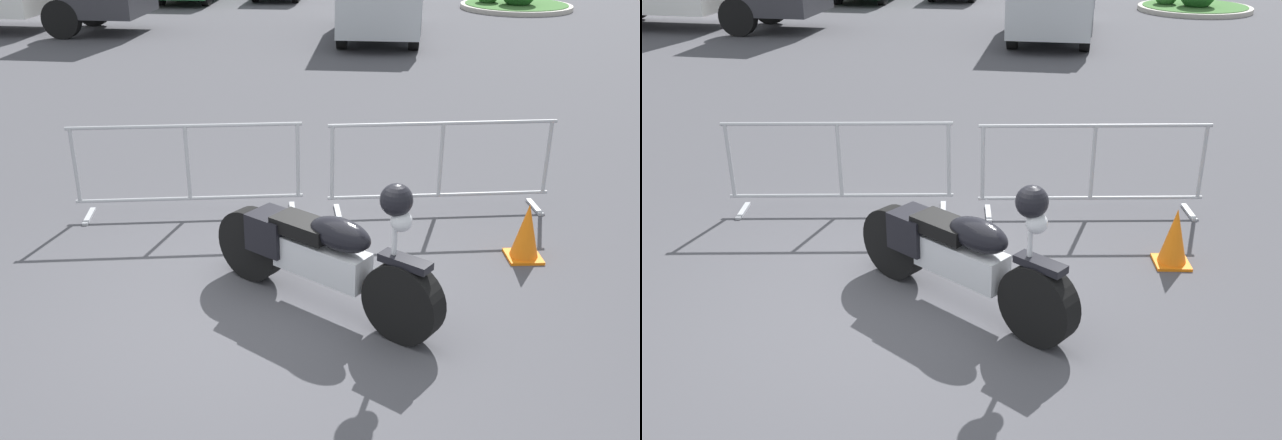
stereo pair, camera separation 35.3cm
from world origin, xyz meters
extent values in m
plane|color=#424247|center=(0.00, 0.00, 0.00)|extent=(120.00, 120.00, 0.00)
cylinder|color=black|center=(1.13, -0.44, 0.35)|extent=(0.65, 0.60, 0.69)
cylinder|color=black|center=(-0.14, 0.65, 0.35)|extent=(0.65, 0.60, 0.69)
cube|color=silver|center=(0.50, 0.11, 0.45)|extent=(0.86, 0.79, 0.30)
ellipsoid|color=black|center=(0.65, -0.02, 0.76)|extent=(0.64, 0.61, 0.28)
cube|color=black|center=(0.35, 0.23, 0.71)|extent=(0.62, 0.60, 0.13)
cube|color=black|center=(0.07, 0.47, 0.56)|extent=(0.52, 0.52, 0.35)
cube|color=black|center=(1.13, -0.44, 0.71)|extent=(0.43, 0.40, 0.06)
cylinder|color=silver|center=(1.05, -0.37, 0.86)|extent=(0.06, 0.06, 0.49)
sphere|color=silver|center=(1.09, -0.40, 1.05)|extent=(0.17, 0.17, 0.17)
sphere|color=black|center=(1.05, -0.37, 1.21)|extent=(0.26, 0.26, 0.26)
cylinder|color=#9EA0A5|center=(-0.91, 2.12, 1.05)|extent=(2.55, 0.14, 0.04)
cylinder|color=#9EA0A5|center=(-0.91, 2.12, 0.20)|extent=(2.55, 0.14, 0.04)
cylinder|color=#9EA0A5|center=(-2.14, 2.08, 0.62)|extent=(0.05, 0.05, 0.85)
cylinder|color=#9EA0A5|center=(-0.91, 2.12, 0.62)|extent=(0.05, 0.05, 0.85)
cylinder|color=#9EA0A5|center=(0.31, 2.17, 0.62)|extent=(0.05, 0.05, 0.85)
cube|color=#9EA0A5|center=(-2.07, 2.08, 0.01)|extent=(0.08, 0.44, 0.03)
cube|color=#9EA0A5|center=(0.24, 2.17, 0.01)|extent=(0.08, 0.44, 0.03)
cylinder|color=#9EA0A5|center=(1.91, 2.12, 1.05)|extent=(2.55, 0.14, 0.04)
cylinder|color=#9EA0A5|center=(1.91, 2.12, 0.20)|extent=(2.55, 0.14, 0.04)
cylinder|color=#9EA0A5|center=(0.69, 2.08, 0.62)|extent=(0.05, 0.05, 0.85)
cylinder|color=#9EA0A5|center=(1.91, 2.12, 0.62)|extent=(0.05, 0.05, 0.85)
cylinder|color=#9EA0A5|center=(3.13, 2.17, 0.62)|extent=(0.05, 0.05, 0.85)
cube|color=#9EA0A5|center=(0.76, 2.08, 0.01)|extent=(0.08, 0.44, 0.03)
cube|color=#9EA0A5|center=(3.06, 2.17, 0.01)|extent=(0.08, 0.44, 0.03)
cylinder|color=black|center=(-5.24, 15.04, 0.48)|extent=(0.99, 0.42, 0.96)
cylinder|color=black|center=(-5.54, 13.13, 0.48)|extent=(0.99, 0.42, 0.96)
cube|color=#B2B7BC|center=(2.18, 11.13, 0.84)|extent=(2.00, 1.14, 1.00)
cylinder|color=black|center=(3.07, 11.41, 0.36)|extent=(0.33, 0.75, 0.72)
cylinder|color=black|center=(1.40, 11.64, 0.36)|extent=(0.33, 0.75, 0.72)
cylinder|color=black|center=(3.50, 14.69, 0.36)|extent=(0.33, 0.75, 0.72)
cylinder|color=black|center=(1.84, 14.91, 0.36)|extent=(0.33, 0.75, 0.72)
cylinder|color=#ADA89E|center=(7.34, 17.83, 0.07)|extent=(3.49, 3.49, 0.14)
cylinder|color=#38662D|center=(7.34, 17.83, 0.15)|extent=(3.21, 3.21, 0.02)
cube|color=orange|center=(2.56, 0.93, 0.01)|extent=(0.34, 0.34, 0.03)
cone|color=orange|center=(2.56, 0.93, 0.31)|extent=(0.28, 0.28, 0.56)
camera|label=1|loc=(0.29, -5.35, 3.34)|focal=40.00mm
camera|label=2|loc=(0.65, -5.35, 3.34)|focal=40.00mm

